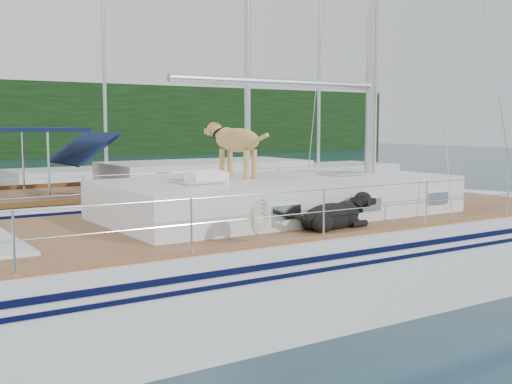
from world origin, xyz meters
TOP-DOWN VIEW (x-y plane):
  - ground at (0.00, 0.00)m, footprint 120.00×120.00m
  - main_sailboat at (0.09, -0.00)m, footprint 12.00×3.80m
  - neighbor_sailboat at (1.65, 5.82)m, footprint 11.00×3.50m
  - bg_boat_center at (4.00, 16.00)m, footprint 7.20×3.00m
  - bg_boat_east at (12.00, 13.00)m, footprint 6.40×3.00m

SIDE VIEW (x-z plane):
  - ground at x=0.00m, z-range 0.00..0.00m
  - bg_boat_center at x=4.00m, z-range -5.37..6.28m
  - bg_boat_east at x=12.00m, z-range -5.37..6.28m
  - neighbor_sailboat at x=1.65m, z-range -6.02..7.28m
  - main_sailboat at x=0.09m, z-range -6.33..7.68m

